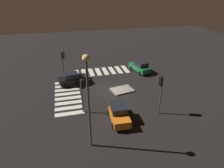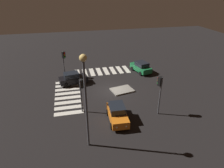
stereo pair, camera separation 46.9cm
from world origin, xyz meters
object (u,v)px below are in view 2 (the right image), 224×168
at_px(car_green, 141,67).
at_px(traffic_light_west, 160,86).
at_px(car_black, 73,78).
at_px(street_lamp, 85,88).
at_px(car_orange, 117,113).
at_px(traffic_light_north, 81,87).
at_px(traffic_light_east, 64,58).
at_px(traffic_island, 122,90).

height_order(car_green, traffic_light_west, traffic_light_west).
distance_m(car_black, street_lamp, 13.57).
distance_m(car_orange, traffic_light_north, 4.63).
bearing_deg(car_black, car_green, 0.35).
xyz_separation_m(car_green, traffic_light_north, (10.17, 9.21, 2.09)).
xyz_separation_m(traffic_light_west, street_lamp, (7.85, 3.21, 2.29)).
relative_size(car_green, car_orange, 1.05).
bearing_deg(street_lamp, traffic_light_east, -83.89).
xyz_separation_m(car_orange, car_black, (3.96, -9.76, -0.00)).
height_order(car_orange, car_black, car_orange).
distance_m(car_black, traffic_light_west, 12.97).
bearing_deg(traffic_light_north, traffic_island, -9.60).
height_order(car_green, street_lamp, street_lamp).
relative_size(car_black, traffic_light_west, 0.94).
bearing_deg(car_green, car_orange, 135.66).
relative_size(car_black, street_lamp, 0.49).
bearing_deg(traffic_island, car_orange, 70.04).
distance_m(traffic_light_east, street_lamp, 15.71).
relative_size(traffic_light_west, street_lamp, 0.52).
bearing_deg(traffic_island, traffic_light_west, 111.31).
xyz_separation_m(traffic_light_east, street_lamp, (-1.65, 15.41, 2.57)).
relative_size(traffic_island, traffic_light_north, 0.82).
xyz_separation_m(car_orange, street_lamp, (3.31, 2.94, 4.75)).
bearing_deg(car_black, car_orange, -77.82).
distance_m(car_orange, car_black, 10.53).
relative_size(traffic_island, car_green, 0.75).
xyz_separation_m(car_green, car_black, (10.86, 1.97, -0.01)).
distance_m(car_green, traffic_light_west, 11.94).
distance_m(traffic_light_north, street_lamp, 6.06).
xyz_separation_m(traffic_light_north, street_lamp, (0.04, 5.45, 2.65)).
height_order(traffic_light_north, traffic_light_west, traffic_light_west).
bearing_deg(street_lamp, traffic_light_north, -90.43).
relative_size(car_orange, car_black, 0.98).
height_order(traffic_island, car_black, car_black).
distance_m(traffic_island, car_orange, 6.60).
relative_size(traffic_island, car_orange, 0.79).
bearing_deg(traffic_light_east, traffic_island, 4.47).
bearing_deg(car_green, traffic_light_north, 118.30).
bearing_deg(traffic_island, traffic_light_north, 33.56).
bearing_deg(traffic_light_east, car_green, 42.07).
bearing_deg(traffic_light_east, car_black, -24.16).
bearing_deg(traffic_island, car_green, -129.96).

